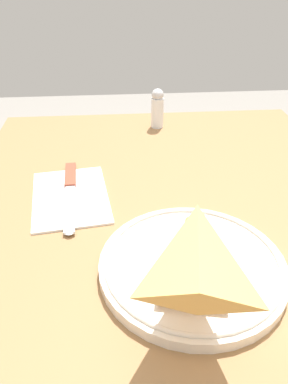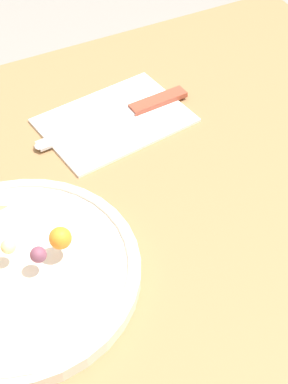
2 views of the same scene
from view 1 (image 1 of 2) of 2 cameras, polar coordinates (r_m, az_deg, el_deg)
The scene contains 5 objects.
dining_table at distance 0.60m, azimuth 5.70°, elevation -19.83°, with size 1.14×0.72×0.76m.
plate_pizza at distance 0.50m, azimuth 7.37°, elevation -10.71°, with size 0.25×0.25×0.05m.
napkin_folded at distance 0.66m, azimuth -11.15°, elevation -0.69°, with size 0.20×0.15×0.00m.
butter_knife at distance 0.66m, azimuth -11.18°, elevation 0.20°, with size 0.22×0.03×0.01m.
salt_shaker at distance 0.90m, azimuth 2.05°, elevation 12.66°, with size 0.03×0.03×0.09m.
Camera 1 is at (0.35, -0.08, 1.12)m, focal length 35.00 mm.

